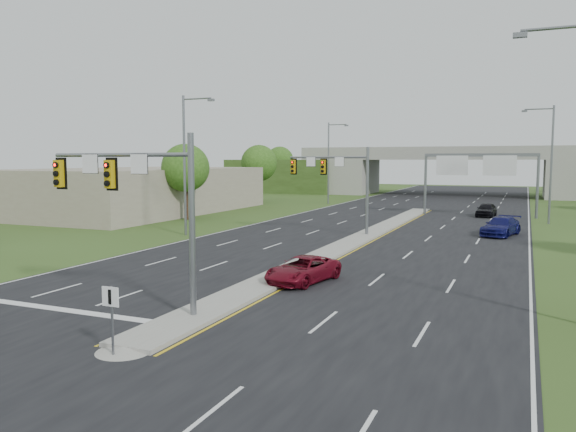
# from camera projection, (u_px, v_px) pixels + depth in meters

# --- Properties ---
(ground) EXTENTS (240.00, 240.00, 0.00)m
(ground) POSITION_uv_depth(u_px,v_px,m) (194.00, 319.00, 21.26)
(ground) COLOR #314819
(ground) RESTS_ON ground
(road) EXTENTS (24.00, 160.00, 0.02)m
(road) POSITION_uv_depth(u_px,v_px,m) (394.00, 223.00, 53.31)
(road) COLOR black
(road) RESTS_ON ground
(median) EXTENTS (2.00, 54.00, 0.16)m
(median) POSITION_uv_depth(u_px,v_px,m) (360.00, 238.00, 42.31)
(median) COLOR gray
(median) RESTS_ON road
(median_nose) EXTENTS (2.00, 2.00, 0.16)m
(median_nose) POSITION_uv_depth(u_px,v_px,m) (124.00, 349.00, 17.59)
(median_nose) COLOR gray
(median_nose) RESTS_ON road
(lane_markings) EXTENTS (23.72, 160.00, 0.01)m
(lane_markings) POSITION_uv_depth(u_px,v_px,m) (372.00, 230.00, 47.97)
(lane_markings) COLOR gold
(lane_markings) RESTS_ON road
(signal_mast_near) EXTENTS (6.62, 0.60, 7.00)m
(signal_mast_near) POSITION_uv_depth(u_px,v_px,m) (140.00, 193.00, 21.60)
(signal_mast_near) COLOR slate
(signal_mast_near) RESTS_ON ground
(signal_mast_far) EXTENTS (6.62, 0.60, 7.00)m
(signal_mast_far) POSITION_uv_depth(u_px,v_px,m) (339.00, 176.00, 44.49)
(signal_mast_far) COLOR slate
(signal_mast_far) RESTS_ON ground
(keep_right_sign) EXTENTS (0.60, 0.13, 2.20)m
(keep_right_sign) POSITION_uv_depth(u_px,v_px,m) (111.00, 309.00, 16.96)
(keep_right_sign) COLOR slate
(keep_right_sign) RESTS_ON ground
(sign_gantry) EXTENTS (11.58, 0.44, 6.67)m
(sign_gantry) POSITION_uv_depth(u_px,v_px,m) (478.00, 167.00, 59.27)
(sign_gantry) COLOR slate
(sign_gantry) RESTS_ON ground
(overpass) EXTENTS (80.00, 14.00, 8.10)m
(overpass) POSITION_uv_depth(u_px,v_px,m) (453.00, 174.00, 94.16)
(overpass) COLOR gray
(overpass) RESTS_ON ground
(lightpole_l_mid) EXTENTS (2.85, 0.25, 11.00)m
(lightpole_l_mid) POSITION_uv_depth(u_px,v_px,m) (187.00, 159.00, 44.14)
(lightpole_l_mid) COLOR slate
(lightpole_l_mid) RESTS_ON ground
(lightpole_l_far) EXTENTS (2.85, 0.25, 11.00)m
(lightpole_l_far) POSITION_uv_depth(u_px,v_px,m) (330.00, 159.00, 76.19)
(lightpole_l_far) COLOR slate
(lightpole_l_far) RESTS_ON ground
(lightpole_r_far) EXTENTS (2.85, 0.25, 11.00)m
(lightpole_r_far) POSITION_uv_depth(u_px,v_px,m) (549.00, 159.00, 52.10)
(lightpole_r_far) COLOR slate
(lightpole_r_far) RESTS_ON ground
(tree_l_near) EXTENTS (4.80, 4.80, 7.60)m
(tree_l_near) POSITION_uv_depth(u_px,v_px,m) (185.00, 168.00, 55.99)
(tree_l_near) COLOR #382316
(tree_l_near) RESTS_ON ground
(tree_l_mid) EXTENTS (5.20, 5.20, 8.12)m
(tree_l_mid) POSITION_uv_depth(u_px,v_px,m) (259.00, 163.00, 80.41)
(tree_l_mid) COLOR #382316
(tree_l_mid) RESTS_ON ground
(tree_back_a) EXTENTS (6.00, 6.00, 8.85)m
(tree_back_a) POSITION_uv_depth(u_px,v_px,m) (280.00, 160.00, 121.54)
(tree_back_a) COLOR #382316
(tree_back_a) RESTS_ON ground
(tree_back_b) EXTENTS (5.60, 5.60, 8.32)m
(tree_back_b) POSITION_uv_depth(u_px,v_px,m) (342.00, 162.00, 116.12)
(tree_back_b) COLOR #382316
(tree_back_b) RESTS_ON ground
(commercial_building) EXTENTS (18.00, 30.00, 5.00)m
(commercial_building) POSITION_uv_depth(u_px,v_px,m) (137.00, 190.00, 64.73)
(commercial_building) COLOR gray
(commercial_building) RESTS_ON ground
(car_far_a) EXTENTS (2.96, 4.87, 1.26)m
(car_far_a) POSITION_uv_depth(u_px,v_px,m) (303.00, 270.00, 27.48)
(car_far_a) COLOR maroon
(car_far_a) RESTS_ON road
(car_far_b) EXTENTS (3.26, 5.43, 1.47)m
(car_far_b) POSITION_uv_depth(u_px,v_px,m) (501.00, 226.00, 44.39)
(car_far_b) COLOR #0C0D4A
(car_far_b) RESTS_ON road
(car_far_c) EXTENTS (2.14, 4.44, 1.46)m
(car_far_c) POSITION_uv_depth(u_px,v_px,m) (486.00, 210.00, 59.27)
(car_far_c) COLOR black
(car_far_c) RESTS_ON road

